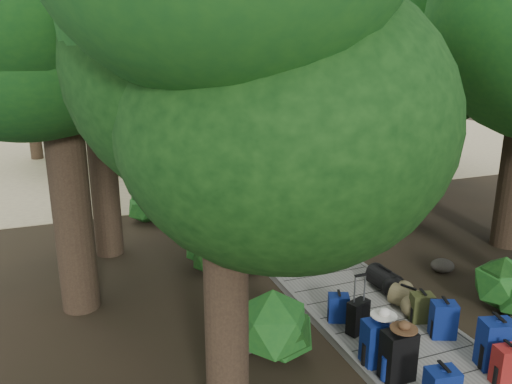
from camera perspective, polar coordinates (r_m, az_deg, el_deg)
name	(u,v)px	position (r m, az deg, el deg)	size (l,w,h in m)	color
ground	(313,270)	(10.61, 6.55, -8.80)	(120.00, 120.00, 0.00)	black
sand_beach	(166,142)	(25.32, -10.23, 5.66)	(40.00, 22.00, 0.02)	#C4B684
boardwalk	(293,250)	(11.41, 4.26, -6.59)	(2.00, 12.00, 0.12)	gray
backpack_left_b	(398,353)	(7.28, 15.95, -17.26)	(0.43, 0.30, 0.79)	black
backpack_left_c	(377,340)	(7.50, 13.67, -16.14)	(0.40, 0.29, 0.75)	navy
backpack_left_d	(338,306)	(8.49, 9.41, -12.77)	(0.33, 0.24, 0.51)	navy
backpack_right_a	(507,364)	(7.73, 26.76, -17.10)	(0.34, 0.24, 0.61)	maroon
backpack_right_b	(496,342)	(7.98, 25.73, -15.14)	(0.44, 0.31, 0.79)	navy
backpack_right_c	(444,318)	(8.45, 20.64, -13.32)	(0.37, 0.26, 0.64)	navy
backpack_right_d	(422,306)	(8.79, 18.42, -12.27)	(0.35, 0.25, 0.53)	#3A411E
duffel_right_khaki	(407,298)	(9.16, 16.92, -11.51)	(0.37, 0.56, 0.37)	brown
duffel_right_black	(384,279)	(9.70, 14.44, -9.64)	(0.40, 0.63, 0.40)	black
suitcase_on_boardwalk	(358,317)	(8.21, 11.57, -13.80)	(0.35, 0.19, 0.55)	black
lone_suitcase_on_sand	(217,167)	(17.92, -4.44, 2.82)	(0.44, 0.25, 0.70)	black
hat_brown	(404,325)	(7.01, 16.57, -14.38)	(0.37, 0.37, 0.11)	#51351E
hat_white	(384,312)	(7.31, 14.43, -13.11)	(0.37, 0.37, 0.12)	silver
kayak	(114,170)	(19.16, -15.93, 2.47)	(0.61, 2.80, 0.28)	#BA2C0F
sun_lounger	(252,152)	(20.78, -0.46, 4.62)	(0.65, 2.00, 0.65)	silver
tree_right_c	(409,61)	(13.07, 17.06, 14.11)	(4.81, 4.81, 8.32)	black
tree_right_d	(436,36)	(16.30, 19.90, 16.42)	(5.25, 5.25, 9.63)	black
tree_right_e	(341,64)	(17.92, 9.70, 14.25)	(4.40, 4.40, 7.92)	black
tree_right_f	(341,39)	(21.39, 9.68, 16.84)	(5.42, 5.42, 9.68)	black
tree_left_a	(223,143)	(5.03, -3.74, 5.57)	(4.22, 4.22, 7.04)	black
tree_left_b	(54,39)	(8.59, -22.12, 15.93)	(5.10, 5.10, 9.18)	black
tree_left_c	(94,56)	(10.97, -18.08, 14.57)	(4.95, 4.95, 8.61)	black
tree_back_a	(129,54)	(23.34, -14.32, 15.04)	(4.91, 4.91, 8.49)	black
tree_back_b	(196,43)	(25.13, -6.83, 16.56)	(5.31, 5.31, 9.48)	black
tree_back_c	(264,54)	(25.17, 0.91, 15.46)	(4.68, 4.68, 8.42)	black
tree_back_d	(27,74)	(22.54, -24.68, 12.16)	(4.19, 4.19, 6.98)	black
palm_right_a	(305,60)	(16.61, 5.65, 14.79)	(4.82, 4.82, 8.22)	#113E11
palm_right_b	(303,43)	(21.32, 5.45, 16.60)	(4.86, 4.86, 9.39)	#113E11
palm_right_c	(244,77)	(21.66, -1.39, 13.05)	(4.18, 4.18, 6.66)	#113E11
palm_left_a	(60,80)	(14.56, -21.46, 11.78)	(4.57, 4.57, 7.27)	#113E11
rock_left_b	(245,345)	(7.90, -1.26, -17.12)	(0.41, 0.37, 0.22)	#4C473F
rock_left_c	(247,267)	(10.34, -1.09, -8.54)	(0.50, 0.45, 0.28)	#4C473F
rock_left_d	(174,228)	(12.79, -9.30, -4.07)	(0.33, 0.30, 0.18)	#4C473F
rock_right_b	(442,266)	(11.09, 20.53, -7.88)	(0.49, 0.44, 0.27)	#4C473F
rock_right_c	(353,236)	(12.33, 11.07, -5.00)	(0.28, 0.25, 0.15)	#4C473F
shrub_left_a	(271,327)	(7.58, 1.72, -15.21)	(1.12, 1.12, 1.01)	#18511C
shrub_left_b	(203,254)	(10.43, -6.02, -7.05)	(0.81, 0.81, 0.73)	#18511C
shrub_left_c	(146,202)	(13.73, -12.51, -1.17)	(1.05, 1.05, 0.95)	#18511C
shrub_right_a	(509,288)	(9.69, 26.96, -9.77)	(1.12, 1.12, 1.01)	#18511C
shrub_right_b	(383,203)	(13.40, 14.36, -1.27)	(1.27, 1.27, 1.14)	#18511C
shrub_right_c	(280,180)	(15.90, 2.80, 1.35)	(0.94, 0.94, 0.84)	#18511C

